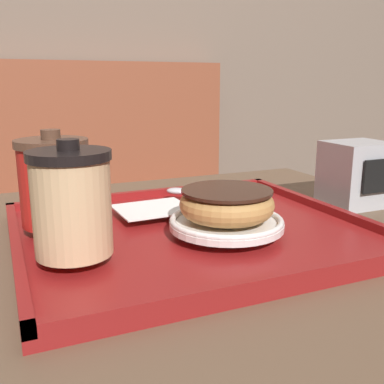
% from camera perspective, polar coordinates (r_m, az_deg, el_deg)
% --- Properties ---
extents(booth_bench, '(1.24, 0.44, 1.00)m').
position_cam_1_polar(booth_bench, '(1.53, -16.39, -10.57)').
color(booth_bench, brown).
rests_on(booth_bench, ground_plane).
extents(cafe_table, '(0.82, 0.76, 0.73)m').
position_cam_1_polar(cafe_table, '(0.70, 0.85, -20.08)').
color(cafe_table, brown).
rests_on(cafe_table, ground_plane).
extents(serving_tray, '(0.46, 0.40, 0.02)m').
position_cam_1_polar(serving_tray, '(0.61, 0.00, -5.17)').
color(serving_tray, maroon).
rests_on(serving_tray, cafe_table).
extents(napkin_paper, '(0.11, 0.10, 0.00)m').
position_cam_1_polar(napkin_paper, '(0.66, -4.95, -2.11)').
color(napkin_paper, white).
rests_on(napkin_paper, serving_tray).
extents(coffee_cup_front, '(0.09, 0.09, 0.13)m').
position_cam_1_polar(coffee_cup_front, '(0.49, -15.02, -1.26)').
color(coffee_cup_front, '#E0B784').
rests_on(coffee_cup_front, serving_tray).
extents(coffee_cup_rear, '(0.09, 0.09, 0.12)m').
position_cam_1_polar(coffee_cup_rear, '(0.61, -17.12, 1.29)').
color(coffee_cup_rear, red).
rests_on(coffee_cup_rear, serving_tray).
extents(plate_with_chocolate_donut, '(0.15, 0.15, 0.01)m').
position_cam_1_polar(plate_with_chocolate_donut, '(0.58, 4.39, -3.87)').
color(plate_with_chocolate_donut, white).
rests_on(plate_with_chocolate_donut, serving_tray).
extents(donut_chocolate_glazed, '(0.12, 0.12, 0.04)m').
position_cam_1_polar(donut_chocolate_glazed, '(0.57, 4.43, -1.42)').
color(donut_chocolate_glazed, tan).
rests_on(donut_chocolate_glazed, plate_with_chocolate_donut).
extents(spoon, '(0.12, 0.10, 0.01)m').
position_cam_1_polar(spoon, '(0.74, -0.53, -0.04)').
color(spoon, silver).
rests_on(spoon, serving_tray).
extents(napkin_dispenser, '(0.10, 0.09, 0.11)m').
position_cam_1_polar(napkin_dispenser, '(0.81, 20.17, 2.18)').
color(napkin_dispenser, '#B7B7BC').
rests_on(napkin_dispenser, cafe_table).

